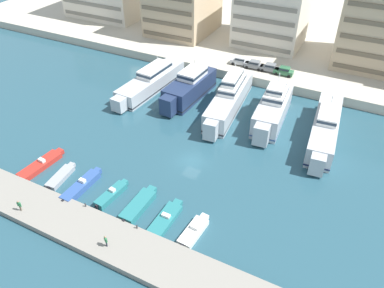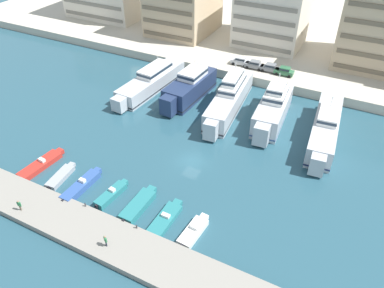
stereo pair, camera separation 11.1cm
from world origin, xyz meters
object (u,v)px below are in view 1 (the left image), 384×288
motorboat_red_far_left (41,165)px  car_grey_mid_left (270,67)px  motorboat_blue_mid_left (82,186)px  car_silver_far_left (240,61)px  car_green_center_left (284,71)px  yacht_silver_far_left (151,81)px  yacht_navy_left (189,87)px  motorboat_teal_center_left (112,194)px  motorboat_teal_center_right (165,219)px  car_grey_left (254,64)px  pedestrian_near_edge (106,240)px  yacht_silver_center_left (272,109)px  motorboat_white_mid_right (194,231)px  motorboat_teal_center (139,205)px  pedestrian_mid_deck (19,205)px  yacht_silver_center (325,128)px  yacht_silver_mid_left (229,98)px  motorboat_grey_left (61,176)px

motorboat_red_far_left → car_grey_mid_left: 50.00m
motorboat_blue_mid_left → car_silver_far_left: 46.26m
car_grey_mid_left → car_green_center_left: size_ratio=1.01×
yacht_silver_far_left → yacht_navy_left: bearing=3.2°
motorboat_teal_center_left → motorboat_teal_center_right: 9.14m
motorboat_teal_center_left → car_green_center_left: size_ratio=1.54×
car_grey_left → pedestrian_near_edge: (-0.16, -52.46, -1.02)m
yacht_silver_center_left → motorboat_teal_center_right: yacht_silver_center_left is taller
yacht_silver_center_left → car_grey_left: 17.78m
yacht_navy_left → motorboat_white_mid_right: bearing=-61.6°
yacht_silver_center_left → motorboat_teal_center: (-9.59, -29.40, -2.05)m
car_grey_left → pedestrian_mid_deck: 54.82m
yacht_navy_left → yacht_silver_center: 27.06m
yacht_silver_far_left → pedestrian_mid_deck: (3.14, -37.78, 0.07)m
yacht_navy_left → motorboat_teal_center: (7.75, -30.04, -1.79)m
yacht_silver_mid_left → car_grey_mid_left: (3.12, 15.14, 0.51)m
yacht_navy_left → pedestrian_near_edge: 38.63m
car_silver_far_left → car_grey_left: (3.43, -0.39, 0.00)m
motorboat_grey_left → car_grey_mid_left: car_grey_mid_left is taller
yacht_silver_far_left → motorboat_teal_center: yacht_silver_far_left is taller
yacht_silver_mid_left → yacht_silver_center_left: size_ratio=1.30×
car_silver_far_left → car_grey_mid_left: 6.94m
motorboat_teal_center_left → car_green_center_left: bearing=75.0°
motorboat_grey_left → car_grey_left: car_grey_left is taller
car_grey_left → car_grey_mid_left: size_ratio=1.00×
car_grey_left → car_green_center_left: 6.66m
yacht_silver_far_left → motorboat_teal_center: (16.49, -29.55, -1.30)m
yacht_navy_left → yacht_silver_mid_left: 8.80m
motorboat_teal_center → car_grey_mid_left: 45.13m
motorboat_teal_center → pedestrian_near_edge: pedestrian_near_edge is taller
yacht_silver_far_left → motorboat_teal_center_left: size_ratio=3.43×
motorboat_teal_center_left → motorboat_grey_left: bearing=-178.0°
pedestrian_mid_deck → motorboat_blue_mid_left: bearing=64.0°
yacht_silver_center_left → car_grey_left: bearing=120.2°
yacht_navy_left → motorboat_red_far_left: (-10.77, -29.66, -1.89)m
car_green_center_left → motorboat_teal_center: bearing=-99.3°
motorboat_white_mid_right → pedestrian_near_edge: bearing=-138.9°
pedestrian_near_edge → car_grey_left: bearing=89.8°
motorboat_teal_center → motorboat_teal_center_right: size_ratio=0.98×
car_grey_left → yacht_silver_far_left: bearing=-138.4°
yacht_silver_center → pedestrian_near_edge: (-18.75, -35.89, -0.17)m
motorboat_teal_center_right → car_green_center_left: size_ratio=1.82×
car_grey_left → motorboat_red_far_left: bearing=-113.4°
motorboat_teal_center_right → car_grey_mid_left: (-0.30, 45.34, 2.57)m
yacht_navy_left → motorboat_teal_center_right: 32.92m
motorboat_red_far_left → car_grey_left: car_grey_left is taller
motorboat_teal_center_left → car_silver_far_left: bearing=87.6°
yacht_silver_far_left → yacht_silver_center: bearing=-2.2°
motorboat_teal_center_right → car_silver_far_left: (-7.24, 45.62, 2.57)m
yacht_silver_far_left → yacht_navy_left: yacht_navy_left is taller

